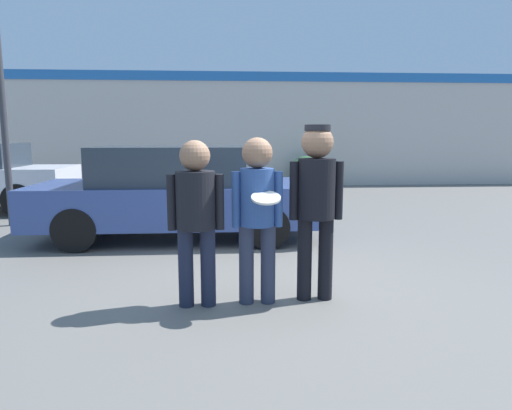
{
  "coord_description": "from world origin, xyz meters",
  "views": [
    {
      "loc": [
        -0.54,
        -4.81,
        1.7
      ],
      "look_at": [
        -0.22,
        -0.17,
        0.99
      ],
      "focal_mm": 32.0,
      "sensor_mm": 36.0,
      "label": 1
    }
  ],
  "objects_px": {
    "person_right": "(316,195)",
    "shrub": "(305,172)",
    "person_left": "(196,209)",
    "parked_car_near": "(176,192)",
    "person_middle_with_frisbee": "(257,207)"
  },
  "relations": [
    {
      "from": "person_left",
      "to": "person_right",
      "type": "distance_m",
      "value": 1.22
    },
    {
      "from": "person_right",
      "to": "shrub",
      "type": "distance_m",
      "value": 10.32
    },
    {
      "from": "person_middle_with_frisbee",
      "to": "parked_car_near",
      "type": "xyz_separation_m",
      "value": [
        -1.12,
        3.1,
        -0.24
      ]
    },
    {
      "from": "parked_car_near",
      "to": "person_right",
      "type": "bearing_deg",
      "value": -60.35
    },
    {
      "from": "person_right",
      "to": "parked_car_near",
      "type": "bearing_deg",
      "value": 119.65
    },
    {
      "from": "person_middle_with_frisbee",
      "to": "parked_car_near",
      "type": "relative_size",
      "value": 0.37
    },
    {
      "from": "person_left",
      "to": "person_right",
      "type": "relative_size",
      "value": 0.92
    },
    {
      "from": "person_left",
      "to": "shrub",
      "type": "height_order",
      "value": "person_left"
    },
    {
      "from": "person_left",
      "to": "person_right",
      "type": "xyz_separation_m",
      "value": [
        1.21,
        0.1,
        0.11
      ]
    },
    {
      "from": "person_middle_with_frisbee",
      "to": "shrub",
      "type": "bearing_deg",
      "value": 77.22
    },
    {
      "from": "person_left",
      "to": "parked_car_near",
      "type": "bearing_deg",
      "value": 99.32
    },
    {
      "from": "person_right",
      "to": "shrub",
      "type": "xyz_separation_m",
      "value": [
        1.71,
        10.16,
        -0.59
      ]
    },
    {
      "from": "person_right",
      "to": "parked_car_near",
      "type": "height_order",
      "value": "person_right"
    },
    {
      "from": "person_left",
      "to": "person_middle_with_frisbee",
      "type": "bearing_deg",
      "value": 3.65
    },
    {
      "from": "parked_car_near",
      "to": "person_middle_with_frisbee",
      "type": "bearing_deg",
      "value": -70.11
    }
  ]
}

